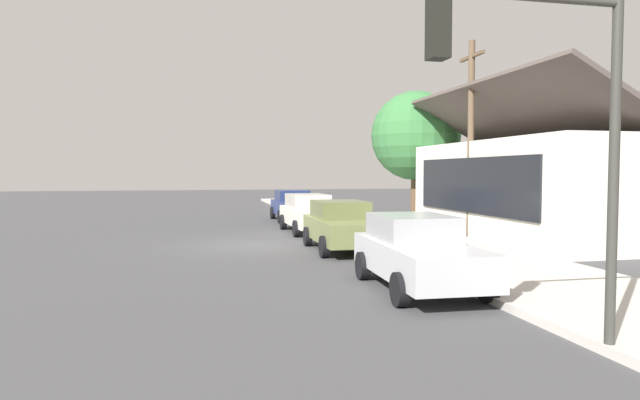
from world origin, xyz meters
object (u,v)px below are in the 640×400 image
car_silver (418,252)px  shade_tree (416,136)px  car_ivory (309,213)px  car_navy (293,205)px  utility_pole_wooden (471,135)px  traffic_light_main (546,100)px  fire_hydrant_red (332,215)px  car_olive (342,225)px

car_silver → shade_tree: (-15.48, 6.28, 3.56)m
car_silver → car_ivory: bearing=-177.9°
car_navy → utility_pole_wooden: size_ratio=0.58×
car_navy → traffic_light_main: 22.08m
utility_pole_wooden → fire_hydrant_red: size_ratio=10.56×
car_olive → utility_pole_wooden: bearing=110.9°
car_ivory → fire_hydrant_red: bearing=146.2°
car_olive → fire_hydrant_red: 8.12m
car_ivory → traffic_light_main: 16.46m
car_olive → car_silver: (6.12, 0.07, -0.00)m
car_navy → car_olive: size_ratio=1.00×
shade_tree → car_olive: bearing=-34.1°
car_navy → car_ivory: bearing=-3.1°
shade_tree → fire_hydrant_red: 6.30m
car_olive → fire_hydrant_red: (-7.95, 1.59, -0.32)m
shade_tree → utility_pole_wooden: 7.35m
car_ivory → utility_pole_wooden: (3.42, 5.57, 3.11)m
car_navy → car_ivory: size_ratio=0.91×
car_olive → utility_pole_wooden: utility_pole_wooden is taller
car_ivory → traffic_light_main: (16.24, -0.09, 2.68)m
car_navy → traffic_light_main: size_ratio=0.84×
car_navy → utility_pole_wooden: (9.10, 5.30, 3.11)m
utility_pole_wooden → fire_hydrant_red: bearing=-145.8°
car_silver → traffic_light_main: 5.35m
traffic_light_main → utility_pole_wooden: utility_pole_wooden is taller
traffic_light_main → car_navy: bearing=179.1°
car_olive → fire_hydrant_red: bearing=169.3°
car_silver → shade_tree: bearing=159.8°
car_ivory → shade_tree: (-3.88, 6.33, 3.56)m
fire_hydrant_red → shade_tree: bearing=106.5°
car_ivory → shade_tree: size_ratio=0.72×
car_silver → traffic_light_main: size_ratio=0.85×
car_ivory → fire_hydrant_red: car_ivory is taller
traffic_light_main → fire_hydrant_red: 19.02m
traffic_light_main → fire_hydrant_red: traffic_light_main is taller
car_navy → car_silver: size_ratio=0.99×
car_navy → traffic_light_main: bearing=-1.3°
car_olive → shade_tree: shade_tree is taller
car_silver → fire_hydrant_red: bearing=175.7°
fire_hydrant_red → car_silver: bearing=-6.1°
traffic_light_main → utility_pole_wooden: 14.02m
utility_pole_wooden → fire_hydrant_red: utility_pole_wooden is taller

